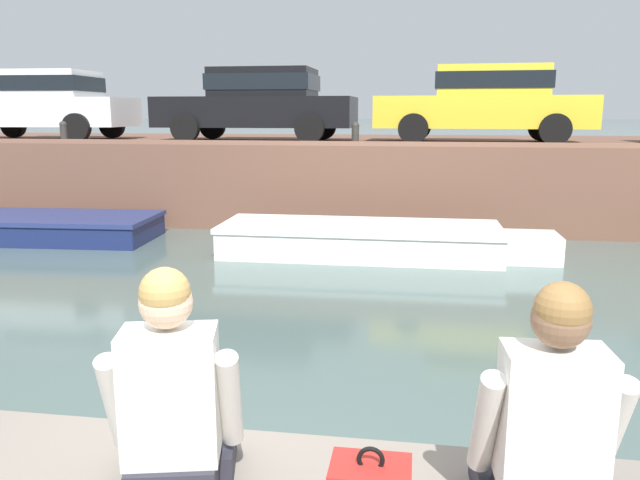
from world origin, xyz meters
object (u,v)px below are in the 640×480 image
at_px(mooring_bollard_mid, 355,133).
at_px(person_seated_middle, 547,436).
at_px(boat_moored_west_navy, 8,227).
at_px(boat_moored_central_white, 373,240).
at_px(mooring_bollard_west, 64,131).
at_px(car_leftmost_white, 43,102).
at_px(car_left_inner_black, 260,101).
at_px(person_seated_right, 174,411).
at_px(car_centre_yellow, 485,101).

xyz_separation_m(mooring_bollard_mid, person_seated_middle, (1.67, -9.80, -0.76)).
distance_m(boat_moored_west_navy, boat_moored_central_white, 6.78).
relative_size(boat_moored_west_navy, mooring_bollard_west, 13.50).
relative_size(car_leftmost_white, car_left_inner_black, 0.98).
bearing_deg(boat_moored_west_navy, car_left_inner_black, 38.49).
bearing_deg(car_left_inner_black, car_leftmost_white, 179.96).
distance_m(boat_moored_central_white, person_seated_right, 7.84).
xyz_separation_m(car_left_inner_black, mooring_bollard_west, (-3.75, -1.51, -0.61)).
bearing_deg(car_left_inner_black, boat_moored_west_navy, -141.51).
height_order(boat_moored_west_navy, person_seated_right, person_seated_right).
relative_size(boat_moored_west_navy, boat_moored_central_white, 1.12).
height_order(boat_moored_west_navy, mooring_bollard_mid, mooring_bollard_mid).
height_order(car_centre_yellow, mooring_bollard_mid, car_centre_yellow).
relative_size(car_leftmost_white, mooring_bollard_west, 9.40).
bearing_deg(person_seated_right, person_seated_middle, 0.86).
xyz_separation_m(boat_moored_central_white, car_centre_yellow, (2.02, 3.55, 2.27)).
bearing_deg(boat_moored_central_white, car_left_inner_black, 127.81).
xyz_separation_m(car_centre_yellow, mooring_bollard_west, (-8.52, -1.51, -0.61)).
xyz_separation_m(boat_moored_central_white, car_left_inner_black, (-2.75, 3.55, 2.27)).
xyz_separation_m(car_leftmost_white, person_seated_right, (7.61, -11.34, -1.37)).
bearing_deg(mooring_bollard_mid, person_seated_right, -88.50).
distance_m(boat_moored_west_navy, car_left_inner_black, 5.62).
bearing_deg(boat_moored_west_navy, mooring_bollard_west, 81.04).
height_order(car_left_inner_black, car_centre_yellow, same).
bearing_deg(car_leftmost_white, mooring_bollard_mid, -11.66).
xyz_separation_m(boat_moored_central_white, person_seated_middle, (1.16, -7.77, 0.90)).
bearing_deg(mooring_bollard_west, person_seated_middle, -51.98).
height_order(car_centre_yellow, mooring_bollard_west, car_centre_yellow).
height_order(boat_moored_central_white, person_seated_middle, person_seated_middle).
bearing_deg(person_seated_middle, boat_moored_west_navy, 134.31).
height_order(person_seated_right, person_seated_middle, same).
distance_m(car_leftmost_white, person_seated_middle, 14.54).
relative_size(boat_moored_central_white, car_left_inner_black, 1.26).
height_order(car_leftmost_white, mooring_bollard_west, car_leftmost_white).
relative_size(car_leftmost_white, person_seated_middle, 4.33).
relative_size(boat_moored_central_white, mooring_bollard_west, 12.10).
bearing_deg(person_seated_middle, car_leftmost_white, 128.55).
bearing_deg(person_seated_middle, boat_moored_central_white, 98.51).
bearing_deg(car_leftmost_white, boat_moored_central_white, -24.33).
height_order(car_left_inner_black, mooring_bollard_mid, car_left_inner_black).
height_order(car_leftmost_white, person_seated_right, car_leftmost_white).
xyz_separation_m(car_centre_yellow, person_seated_right, (-2.27, -11.33, -1.37)).
relative_size(car_left_inner_black, car_centre_yellow, 0.97).
distance_m(car_centre_yellow, person_seated_middle, 11.43).
relative_size(boat_moored_central_white, mooring_bollard_mid, 12.10).
xyz_separation_m(car_left_inner_black, mooring_bollard_mid, (2.24, -1.51, -0.61)).
height_order(car_leftmost_white, car_centre_yellow, same).
distance_m(mooring_bollard_mid, person_seated_right, 9.86).
bearing_deg(person_seated_middle, mooring_bollard_west, 128.02).
distance_m(boat_moored_west_navy, car_centre_yellow, 9.62).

